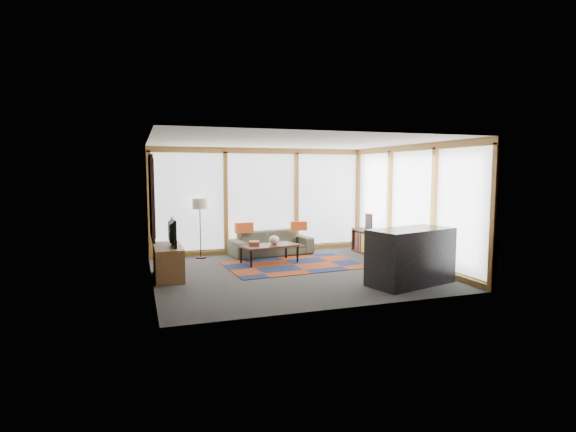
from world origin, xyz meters
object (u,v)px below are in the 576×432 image
object	(u,v)px
sofa	(271,243)
bookshelf	(382,246)
coffee_table	(269,254)
tv_console	(168,262)
floor_lamp	(200,228)
television	(169,232)
bar_counter	(411,256)

from	to	relation	value
sofa	bookshelf	distance (m)	2.64
coffee_table	tv_console	xyz separation A→B (m)	(-2.22, -0.70, 0.10)
floor_lamp	television	size ratio (longest dim) A/B	1.54
floor_lamp	bar_counter	bearing A→B (deg)	-48.48
bar_counter	bookshelf	bearing A→B (deg)	56.39
floor_lamp	tv_console	world-z (taller)	floor_lamp
floor_lamp	tv_console	size ratio (longest dim) A/B	1.14
floor_lamp	coffee_table	distance (m)	1.80
sofa	bar_counter	xyz separation A→B (m)	(1.56, -3.52, 0.21)
floor_lamp	tv_console	distance (m)	2.00
television	bar_counter	bearing A→B (deg)	-114.44
bookshelf	television	distance (m)	4.90
bookshelf	bar_counter	world-z (taller)	bar_counter
coffee_table	bookshelf	size ratio (longest dim) A/B	0.52
coffee_table	television	world-z (taller)	television
floor_lamp	bar_counter	world-z (taller)	floor_lamp
sofa	floor_lamp	world-z (taller)	floor_lamp
floor_lamp	tv_console	bearing A→B (deg)	-115.85
coffee_table	bar_counter	world-z (taller)	bar_counter
sofa	tv_console	xyz separation A→B (m)	(-2.54, -1.62, 0.02)
sofa	bar_counter	size ratio (longest dim) A/B	1.25
floor_lamp	bar_counter	size ratio (longest dim) A/B	0.88
sofa	bookshelf	bearing A→B (deg)	-35.25
sofa	bar_counter	world-z (taller)	bar_counter
bookshelf	tv_console	world-z (taller)	tv_console
coffee_table	floor_lamp	bearing A→B (deg)	142.15
tv_console	bar_counter	xyz separation A→B (m)	(4.10, -1.90, 0.19)
floor_lamp	coffee_table	xyz separation A→B (m)	(1.37, -1.06, -0.50)
sofa	television	size ratio (longest dim) A/B	2.17
tv_console	sofa	bearing A→B (deg)	32.51
tv_console	bar_counter	distance (m)	4.53
floor_lamp	bar_counter	xyz separation A→B (m)	(3.25, -3.67, -0.20)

